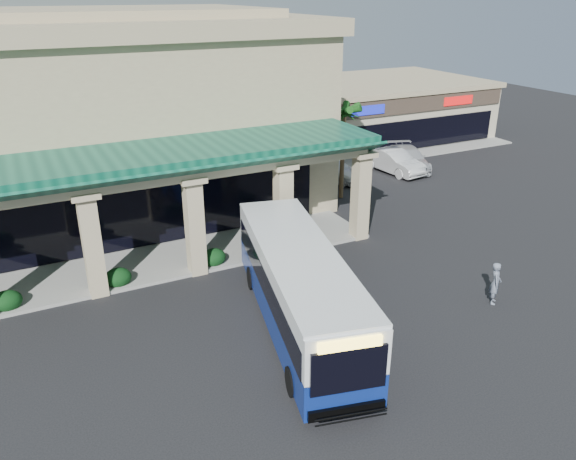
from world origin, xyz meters
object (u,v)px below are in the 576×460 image
car_silver (332,169)px  car_white (394,161)px  car_red (409,158)px  transit_bus (299,289)px  pedestrian (495,283)px

car_silver → car_white: 4.89m
car_red → transit_bus: bearing=-119.0°
car_silver → pedestrian: bearing=-120.1°
car_silver → car_white: bearing=-27.9°
car_silver → car_red: (6.47, -0.18, -0.02)m
pedestrian → car_red: pedestrian is taller
pedestrian → car_silver: bearing=35.4°
car_red → pedestrian: bearing=-97.9°
transit_bus → car_red: transit_bus is taller
pedestrian → car_red: 19.51m
car_silver → car_white: car_white is taller
car_white → car_red: (1.61, 0.33, -0.07)m
transit_bus → car_red: (17.24, 15.18, -0.88)m
transit_bus → car_red: bearing=54.5°
transit_bus → pedestrian: bearing=-1.3°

